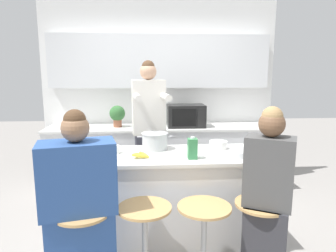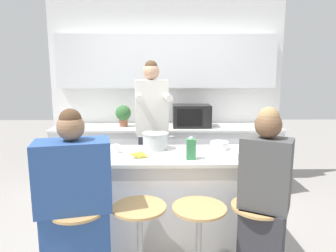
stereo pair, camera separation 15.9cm
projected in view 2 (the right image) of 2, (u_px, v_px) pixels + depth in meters
ground_plane at (168, 243)px, 2.95m from camera, size 16.00×16.00×0.00m
wall_back at (166, 81)px, 4.40m from camera, size 3.40×0.22×2.70m
back_counter at (167, 158)px, 4.29m from camera, size 3.16×0.63×0.92m
kitchen_island at (168, 199)px, 2.87m from camera, size 1.68×0.70×0.91m
bar_stool_leftmost at (80, 245)px, 2.23m from camera, size 0.41×0.41×0.68m
bar_stool_center_left at (140, 241)px, 2.28m from camera, size 0.41×0.41×0.68m
bar_stool_center_right at (199, 242)px, 2.27m from camera, size 0.41×0.41×0.68m
bar_stool_rightmost at (257, 240)px, 2.29m from camera, size 0.41×0.41×0.68m
person_cooking at (152, 140)px, 3.41m from camera, size 0.42×0.59×1.80m
person_wrapped_blanket at (75, 211)px, 2.19m from camera, size 0.57×0.40×1.41m
person_seated_near at (263, 210)px, 2.21m from camera, size 0.41×0.38×1.42m
cooking_pot at (155, 141)px, 2.95m from camera, size 0.35×0.26×0.16m
fruit_bowl at (219, 145)px, 2.95m from camera, size 0.18×0.18×0.08m
mixing_bowl_steel at (243, 154)px, 2.66m from camera, size 0.23×0.23×0.06m
coffee_cup_near at (116, 149)px, 2.82m from camera, size 0.11×0.08×0.08m
banana_bunch at (139, 155)px, 2.66m from camera, size 0.18×0.13×0.06m
juice_carton at (191, 149)px, 2.60m from camera, size 0.08×0.08×0.20m
microwave at (191, 116)px, 4.15m from camera, size 0.52×0.36×0.31m
potted_plant at (123, 114)px, 4.17m from camera, size 0.22×0.22×0.30m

